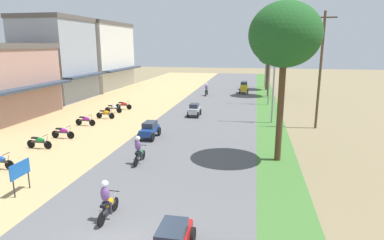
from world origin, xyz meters
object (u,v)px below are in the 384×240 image
object	(u,v)px
utility_pole_far	(285,64)
motorbike_ahead_second	(107,200)
parked_motorbike_fifth	(106,113)
streetlamp_mid	(270,66)
street_signboard	(20,171)
median_tree_second	(270,45)
car_sedan_blue	(150,129)
streetlamp_near	(274,72)
motorbike_ahead_fourth	(207,90)
parked_motorbike_fourth	(86,120)
parked_motorbike_nearest	(0,161)
car_sedan_red	(173,240)
median_tree_third	(268,51)
utility_pole_near	(320,69)
streetlamp_far	(266,59)
car_hatchback_silver	(194,109)
parked_motorbike_third	(63,132)
parked_motorbike_second	(39,141)
parked_motorbike_sixth	(113,108)
median_tree_nearest	(285,36)
motorbike_ahead_third	(139,150)
car_van_yellow	(244,87)
parked_motorbike_seventh	(124,105)

from	to	relation	value
utility_pole_far	motorbike_ahead_second	xyz separation A→B (m)	(-9.09, -32.36, -3.49)
parked_motorbike_fifth	streetlamp_mid	distance (m)	18.74
street_signboard	median_tree_second	world-z (taller)	median_tree_second
parked_motorbike_fifth	car_sedan_blue	distance (m)	8.12
streetlamp_near	motorbike_ahead_fourth	bearing A→B (deg)	119.02
utility_pole_far	parked_motorbike_fourth	bearing A→B (deg)	-133.49
parked_motorbike_nearest	car_sedan_red	bearing A→B (deg)	-27.02
median_tree_third	utility_pole_near	world-z (taller)	utility_pole_near
streetlamp_far	car_hatchback_silver	bearing A→B (deg)	-106.74
median_tree_second	streetlamp_far	world-z (taller)	median_tree_second
parked_motorbike_third	motorbike_ahead_second	size ratio (longest dim) A/B	1.00
parked_motorbike_second	street_signboard	bearing A→B (deg)	-60.78
utility_pole_far	parked_motorbike_fifth	bearing A→B (deg)	-137.45
parked_motorbike_sixth	utility_pole_far	xyz separation A→B (m)	(17.48, 13.07, 3.79)
median_tree_third	motorbike_ahead_second	size ratio (longest dim) A/B	4.34
parked_motorbike_second	median_tree_second	size ratio (longest dim) A/B	0.20
parked_motorbike_sixth	parked_motorbike_second	bearing A→B (deg)	-89.67
median_tree_nearest	motorbike_ahead_third	xyz separation A→B (m)	(-7.87, -2.17, -6.39)
car_van_yellow	motorbike_ahead_second	bearing A→B (deg)	-96.46
street_signboard	motorbike_ahead_third	world-z (taller)	motorbike_ahead_third
utility_pole_near	median_tree_third	bearing A→B (deg)	98.33
parked_motorbike_fourth	car_sedan_blue	xyz separation A→B (m)	(6.51, -2.59, 0.19)
motorbike_ahead_third	streetlamp_mid	bearing A→B (deg)	69.29
utility_pole_far	motorbike_ahead_third	size ratio (longest dim) A/B	4.62
parked_motorbike_seventh	streetlamp_far	bearing A→B (deg)	55.08
parked_motorbike_third	motorbike_ahead_third	xyz separation A→B (m)	(7.25, -3.89, 0.30)
parked_motorbike_fifth	motorbike_ahead_second	size ratio (longest dim) A/B	1.00
utility_pole_far	car_sedan_blue	world-z (taller)	utility_pole_far
parked_motorbike_seventh	motorbike_ahead_second	world-z (taller)	motorbike_ahead_second
car_hatchback_silver	parked_motorbike_second	bearing A→B (deg)	-125.25
parked_motorbike_nearest	median_tree_second	bearing A→B (deg)	62.53
parked_motorbike_sixth	median_tree_nearest	size ratio (longest dim) A/B	0.20
parked_motorbike_fourth	car_hatchback_silver	xyz separation A→B (m)	(8.38, 5.30, 0.19)
median_tree_nearest	median_tree_second	xyz separation A→B (m)	(0.26, 25.09, -0.55)
parked_motorbike_second	motorbike_ahead_fourth	bearing A→B (deg)	73.22
utility_pole_near	car_hatchback_silver	world-z (taller)	utility_pole_near
parked_motorbike_fourth	median_tree_second	world-z (taller)	median_tree_second
parked_motorbike_seventh	utility_pole_near	xyz separation A→B (m)	(18.64, -4.28, 4.30)
motorbike_ahead_fourth	median_tree_third	bearing A→B (deg)	43.43
parked_motorbike_second	motorbike_ahead_second	distance (m)	11.21
parked_motorbike_fourth	parked_motorbike_nearest	bearing A→B (deg)	-88.09
motorbike_ahead_second	motorbike_ahead_third	xyz separation A→B (m)	(-0.91, 6.10, 0.00)
parked_motorbike_third	parked_motorbike_seventh	xyz separation A→B (m)	(0.07, 11.22, 0.00)
street_signboard	car_hatchback_silver	world-z (taller)	street_signboard
parked_motorbike_sixth	parked_motorbike_seventh	size ratio (longest dim) A/B	1.00
streetlamp_mid	motorbike_ahead_second	world-z (taller)	streetlamp_mid
parked_motorbike_second	parked_motorbike_third	world-z (taller)	same
motorbike_ahead_third	car_sedan_red	bearing A→B (deg)	-63.37
parked_motorbike_second	motorbike_ahead_third	world-z (taller)	motorbike_ahead_third
parked_motorbike_nearest	utility_pole_near	xyz separation A→B (m)	(18.69, 13.10, 4.30)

